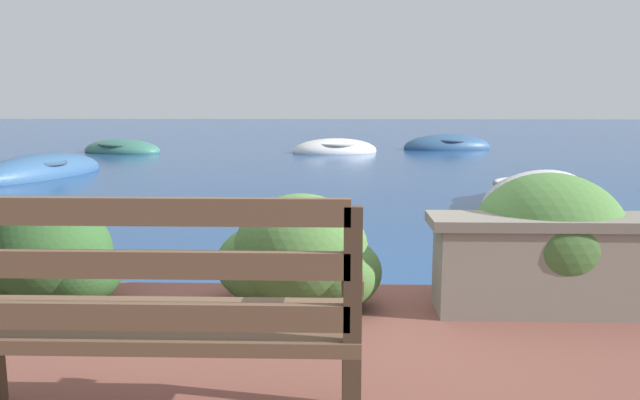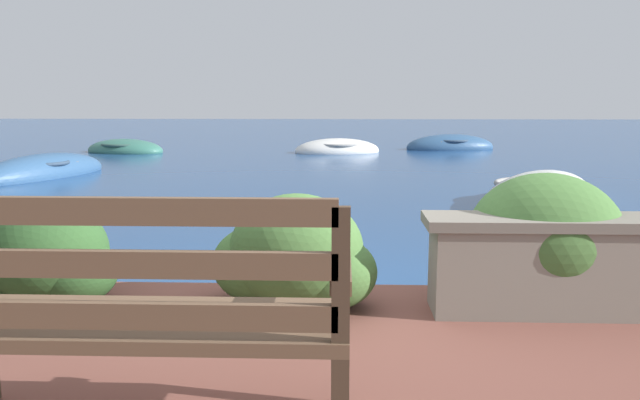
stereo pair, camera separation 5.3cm
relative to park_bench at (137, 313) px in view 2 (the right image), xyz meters
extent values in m
plane|color=navy|center=(0.59, 1.95, -0.70)|extent=(80.00, 80.00, 0.00)
cube|color=#433123|center=(0.72, 0.26, -0.28)|extent=(0.06, 0.06, 0.40)
cube|color=brown|center=(0.00, 0.05, -0.06)|extent=(1.51, 0.48, 0.05)
cube|color=brown|center=(0.00, -0.16, 0.05)|extent=(1.43, 0.04, 0.09)
cube|color=brown|center=(0.00, -0.16, 0.22)|extent=(1.43, 0.04, 0.09)
cube|color=brown|center=(0.00, -0.16, 0.40)|extent=(1.43, 0.04, 0.09)
cube|color=#433123|center=(0.72, -0.16, 0.19)|extent=(0.06, 0.04, 0.45)
cube|color=brown|center=(0.72, 0.05, 0.15)|extent=(0.07, 0.43, 0.05)
cube|color=gray|center=(2.30, 1.44, -0.23)|extent=(2.09, 0.35, 0.51)
cube|color=#6C655B|center=(2.30, 1.44, 0.05)|extent=(2.19, 0.39, 0.06)
ellipsoid|color=#284C23|center=(-1.07, 1.54, -0.17)|extent=(0.73, 0.66, 0.62)
ellipsoid|color=#284C23|center=(-1.27, 1.60, -0.26)|extent=(0.55, 0.50, 0.44)
ellipsoid|color=#284C23|center=(-0.89, 1.51, -0.28)|extent=(0.51, 0.46, 0.40)
ellipsoid|color=#426B33|center=(0.46, 1.51, -0.14)|extent=(0.80, 0.72, 0.68)
ellipsoid|color=#426B33|center=(0.24, 1.57, -0.24)|extent=(0.60, 0.54, 0.48)
ellipsoid|color=#426B33|center=(0.66, 1.47, -0.26)|extent=(0.56, 0.51, 0.44)
ellipsoid|color=#426B33|center=(1.96, 1.66, -0.09)|extent=(0.93, 0.84, 0.79)
ellipsoid|color=#426B33|center=(1.71, 1.73, -0.20)|extent=(0.70, 0.63, 0.56)
ellipsoid|color=#426B33|center=(2.20, 1.61, -0.23)|extent=(0.65, 0.59, 0.51)
ellipsoid|color=silver|center=(3.49, 6.61, -0.65)|extent=(2.77, 3.50, 0.77)
torus|color=gray|center=(3.49, 6.61, -0.44)|extent=(1.73, 1.73, 0.07)
cube|color=#846647|center=(3.23, 6.18, -0.47)|extent=(0.93, 0.61, 0.04)
cube|color=#846647|center=(3.70, 6.96, -0.47)|extent=(0.93, 0.61, 0.04)
ellipsoid|color=#2D517A|center=(-4.87, 9.29, -0.65)|extent=(1.81, 3.19, 0.76)
torus|color=#2D4157|center=(-4.87, 9.29, -0.44)|extent=(1.20, 1.20, 0.07)
cube|color=#846647|center=(-4.73, 9.73, -0.47)|extent=(0.74, 0.34, 0.04)
cube|color=#846647|center=(-4.99, 8.93, -0.47)|extent=(0.74, 0.34, 0.04)
ellipsoid|color=#336B5B|center=(-5.19, 14.62, -0.66)|extent=(2.47, 1.79, 0.64)
torus|color=#304F46|center=(-5.19, 14.62, -0.48)|extent=(1.53, 1.53, 0.07)
cube|color=#846647|center=(-5.51, 14.71, -0.51)|extent=(0.38, 0.98, 0.04)
cube|color=#846647|center=(-4.92, 14.54, -0.51)|extent=(0.38, 0.98, 0.04)
ellipsoid|color=silver|center=(0.58, 14.74, -0.65)|extent=(2.55, 1.78, 0.67)
torus|color=gray|center=(0.58, 14.74, -0.47)|extent=(1.55, 1.55, 0.07)
cube|color=#846647|center=(0.91, 14.82, -0.50)|extent=(0.35, 1.02, 0.04)
cube|color=#846647|center=(0.30, 14.67, -0.50)|extent=(0.35, 1.02, 0.04)
ellipsoid|color=#2D517A|center=(3.81, 15.97, -0.65)|extent=(2.78, 1.65, 0.75)
torus|color=#2D4157|center=(3.81, 15.97, -0.44)|extent=(1.35, 1.35, 0.07)
cube|color=#846647|center=(3.43, 15.89, -0.47)|extent=(0.31, 0.90, 0.04)
cube|color=#846647|center=(4.13, 16.04, -0.47)|extent=(0.31, 0.90, 0.04)
camera|label=1|loc=(0.68, -2.10, 0.75)|focal=35.00mm
camera|label=2|loc=(0.73, -2.10, 0.75)|focal=35.00mm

